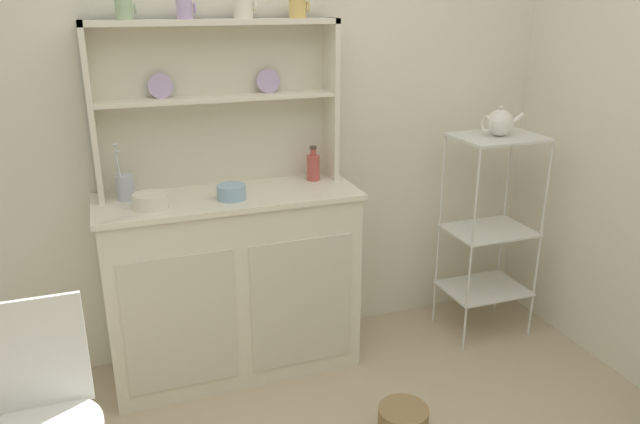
# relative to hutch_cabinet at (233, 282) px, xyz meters

# --- Properties ---
(wall_back) EXTENTS (3.84, 0.05, 2.50)m
(wall_back) POSITION_rel_hutch_cabinet_xyz_m (0.14, 0.26, 0.79)
(wall_back) COLOR silver
(wall_back) RESTS_ON ground
(hutch_cabinet) EXTENTS (1.18, 0.45, 0.90)m
(hutch_cabinet) POSITION_rel_hutch_cabinet_xyz_m (0.00, 0.00, 0.00)
(hutch_cabinet) COLOR silver
(hutch_cabinet) RESTS_ON ground
(hutch_shelf_unit) EXTENTS (1.10, 0.18, 0.75)m
(hutch_shelf_unit) POSITION_rel_hutch_cabinet_xyz_m (0.00, 0.17, 0.87)
(hutch_shelf_unit) COLOR beige
(hutch_shelf_unit) RESTS_ON hutch_cabinet
(bakers_rack) EXTENTS (0.43, 0.33, 1.09)m
(bakers_rack) POSITION_rel_hutch_cabinet_xyz_m (1.35, -0.10, 0.19)
(bakers_rack) COLOR silver
(bakers_rack) RESTS_ON ground
(wire_chair) EXTENTS (0.36, 0.36, 0.85)m
(wire_chair) POSITION_rel_hutch_cabinet_xyz_m (-0.78, -0.77, 0.06)
(wire_chair) COLOR white
(wire_chair) RESTS_ON ground
(cup_sage_0) EXTENTS (0.08, 0.07, 0.08)m
(cup_sage_0) POSITION_rel_hutch_cabinet_xyz_m (-0.36, 0.12, 1.23)
(cup_sage_0) COLOR #9EB78E
(cup_sage_0) RESTS_ON hutch_shelf_unit
(cup_lilac_1) EXTENTS (0.08, 0.07, 0.08)m
(cup_lilac_1) POSITION_rel_hutch_cabinet_xyz_m (-0.12, 0.12, 1.23)
(cup_lilac_1) COLOR #B79ECC
(cup_lilac_1) RESTS_ON hutch_shelf_unit
(cup_cream_2) EXTENTS (0.10, 0.08, 0.09)m
(cup_cream_2) POSITION_rel_hutch_cabinet_xyz_m (0.13, 0.12, 1.23)
(cup_cream_2) COLOR silver
(cup_cream_2) RESTS_ON hutch_shelf_unit
(cup_gold_3) EXTENTS (0.09, 0.08, 0.09)m
(cup_gold_3) POSITION_rel_hutch_cabinet_xyz_m (0.38, 0.12, 1.23)
(cup_gold_3) COLOR #DBB760
(cup_gold_3) RESTS_ON hutch_shelf_unit
(bowl_mixing_large) EXTENTS (0.15, 0.15, 0.06)m
(bowl_mixing_large) POSITION_rel_hutch_cabinet_xyz_m (-0.34, -0.07, 0.47)
(bowl_mixing_large) COLOR silver
(bowl_mixing_large) RESTS_ON hutch_cabinet
(bowl_floral_medium) EXTENTS (0.13, 0.13, 0.06)m
(bowl_floral_medium) POSITION_rel_hutch_cabinet_xyz_m (-0.00, -0.07, 0.47)
(bowl_floral_medium) COLOR #8EB2D1
(bowl_floral_medium) RESTS_ON hutch_cabinet
(jam_bottle) EXTENTS (0.06, 0.06, 0.17)m
(jam_bottle) POSITION_rel_hutch_cabinet_xyz_m (0.44, 0.09, 0.51)
(jam_bottle) COLOR #B74C47
(jam_bottle) RESTS_ON hutch_cabinet
(utensil_jar) EXTENTS (0.08, 0.08, 0.25)m
(utensil_jar) POSITION_rel_hutch_cabinet_xyz_m (-0.44, 0.08, 0.50)
(utensil_jar) COLOR #B2B7C6
(utensil_jar) RESTS_ON hutch_cabinet
(porcelain_teapot) EXTENTS (0.22, 0.13, 0.15)m
(porcelain_teapot) POSITION_rel_hutch_cabinet_xyz_m (1.35, -0.10, 0.69)
(porcelain_teapot) COLOR white
(porcelain_teapot) RESTS_ON bakers_rack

